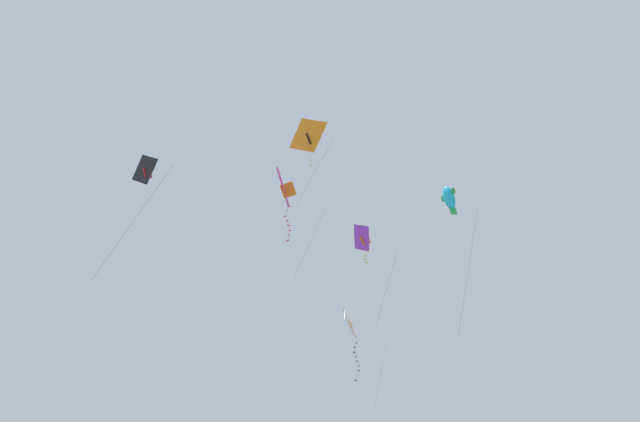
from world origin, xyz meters
name	(u,v)px	position (x,y,z in m)	size (l,w,h in m)	color
kite_delta_mid_left	(363,238)	(-1.83, -0.10, 23.10)	(2.75, 2.55, 6.68)	purple
kite_diamond_far_centre	(349,324)	(1.93, -9.40, 21.50)	(2.61, 3.35, 7.47)	white
kite_fish_near_left	(449,198)	(-7.07, -0.26, 24.93)	(2.15, 1.80, 9.54)	#1EB2C6
kite_delta_upper_right	(284,188)	(1.41, 4.25, 24.77)	(2.81, 3.33, 7.36)	#DB2D93
kite_delta_near_right	(309,136)	(2.26, -1.90, 32.49)	(3.33, 2.44, 7.13)	orange
kite_delta_low_drifter	(145,171)	(7.02, 9.58, 23.91)	(3.04, 2.53, 7.54)	black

